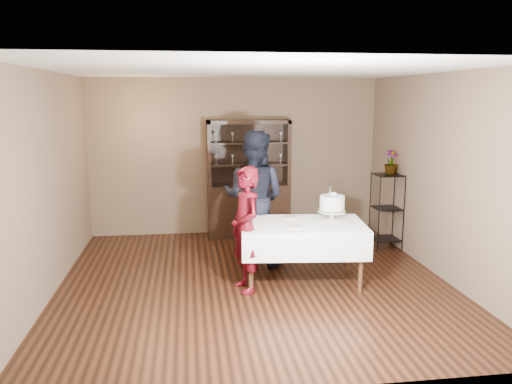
# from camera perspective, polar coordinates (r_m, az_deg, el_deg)

# --- Properties ---
(floor) EXTENTS (5.00, 5.00, 0.00)m
(floor) POSITION_cam_1_polar(r_m,az_deg,el_deg) (6.65, -0.21, -10.17)
(floor) COLOR black
(floor) RESTS_ON ground
(ceiling) EXTENTS (5.00, 5.00, 0.00)m
(ceiling) POSITION_cam_1_polar(r_m,az_deg,el_deg) (6.22, -0.23, 13.74)
(ceiling) COLOR white
(ceiling) RESTS_ON back_wall
(back_wall) EXTENTS (5.00, 0.02, 2.70)m
(back_wall) POSITION_cam_1_polar(r_m,az_deg,el_deg) (8.75, -2.39, 4.05)
(back_wall) COLOR brown
(back_wall) RESTS_ON floor
(wall_left) EXTENTS (0.02, 5.00, 2.70)m
(wall_left) POSITION_cam_1_polar(r_m,az_deg,el_deg) (6.46, -22.77, 0.77)
(wall_left) COLOR brown
(wall_left) RESTS_ON floor
(wall_right) EXTENTS (0.02, 5.00, 2.70)m
(wall_right) POSITION_cam_1_polar(r_m,az_deg,el_deg) (7.07, 20.31, 1.74)
(wall_right) COLOR brown
(wall_right) RESTS_ON floor
(china_hutch) EXTENTS (1.40, 0.48, 2.00)m
(china_hutch) POSITION_cam_1_polar(r_m,az_deg,el_deg) (8.64, -0.88, -0.64)
(china_hutch) COLOR black
(china_hutch) RESTS_ON floor
(plant_etagere) EXTENTS (0.42, 0.42, 1.20)m
(plant_etagere) POSITION_cam_1_polar(r_m,az_deg,el_deg) (8.17, 14.69, -1.77)
(plant_etagere) COLOR black
(plant_etagere) RESTS_ON floor
(cake_table) EXTENTS (1.67, 1.13, 0.79)m
(cake_table) POSITION_cam_1_polar(r_m,az_deg,el_deg) (6.49, 5.36, -5.15)
(cake_table) COLOR white
(cake_table) RESTS_ON floor
(woman) EXTENTS (0.51, 0.65, 1.57)m
(woman) POSITION_cam_1_polar(r_m,az_deg,el_deg) (6.14, -1.19, -4.30)
(woman) COLOR #3D0507
(woman) RESTS_ON floor
(man) EXTENTS (1.17, 1.08, 1.92)m
(man) POSITION_cam_1_polar(r_m,az_deg,el_deg) (7.13, -0.26, -0.67)
(man) COLOR black
(man) RESTS_ON floor
(cake) EXTENTS (0.36, 0.36, 0.50)m
(cake) POSITION_cam_1_polar(r_m,az_deg,el_deg) (6.64, 8.68, -1.44)
(cake) COLOR silver
(cake) RESTS_ON cake_table
(plate_near) EXTENTS (0.19, 0.19, 0.01)m
(plate_near) POSITION_cam_1_polar(r_m,az_deg,el_deg) (6.23, 4.43, -3.99)
(plate_near) COLOR silver
(plate_near) RESTS_ON cake_table
(plate_far) EXTENTS (0.22, 0.22, 0.01)m
(plate_far) POSITION_cam_1_polar(r_m,az_deg,el_deg) (6.72, 3.92, -2.87)
(plate_far) COLOR silver
(plate_far) RESTS_ON cake_table
(potted_plant) EXTENTS (0.26, 0.26, 0.39)m
(potted_plant) POSITION_cam_1_polar(r_m,az_deg,el_deg) (8.05, 15.19, 3.29)
(potted_plant) COLOR #4D6B33
(potted_plant) RESTS_ON plant_etagere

